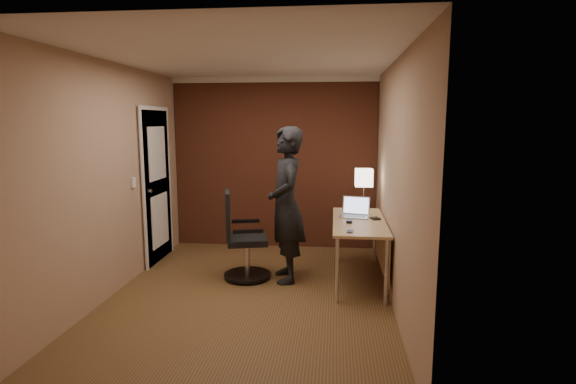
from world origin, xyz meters
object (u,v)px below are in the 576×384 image
Objects in this scene: laptop at (355,211)px; wallet at (375,219)px; office_chair at (241,241)px; person at (286,205)px; desk_lamp at (364,178)px; desk at (365,231)px; phone at (350,232)px; mouse at (349,221)px.

wallet is at bearing -34.17° from laptop.
office_chair is 0.70m from person.
wallet is 0.06× the size of person.
person is (-0.93, -0.67, -0.24)m from desk_lamp.
desk is 13.04× the size of phone.
office_chair is at bearing -177.13° from desk.
mouse is 1.30m from office_chair.
laptop is at bearing 116.40° from desk.
phone is (-0.08, -0.80, -0.06)m from laptop.
wallet is at bearing 28.63° from desk.
desk_lamp is 1.41× the size of laptop.
office_chair is at bearing -154.84° from desk_lamp.
mouse is 0.06× the size of person.
laptop is at bearing 94.59° from person.
laptop is 0.80m from phone.
desk is 15.00× the size of mouse.
wallet reaches higher than desk.
phone is at bearing -83.26° from mouse.
mouse is 0.10× the size of office_chair.
desk_lamp is at bearing 111.41° from person.
desk_lamp reaches higher than desk.
mouse is 0.38m from wallet.
desk_lamp reaches higher than mouse.
mouse is at bearing -104.80° from desk_lamp.
desk_lamp is at bearing 82.26° from mouse.
wallet is at bearing 82.27° from person.
desk is 0.97m from person.
desk_lamp is 0.69m from wallet.
desk_lamp is (0.01, 0.61, 0.55)m from desk.
laptop is at bearing 145.83° from wallet.
wallet is (0.11, -0.55, -0.41)m from desk_lamp.
desk_lamp is 4.65× the size of phone.
phone is 0.91m from person.
mouse is (-0.19, -0.14, 0.14)m from desk.
laptop reaches higher than desk.
office_chair is at bearing 165.29° from phone.
laptop is at bearing 91.00° from phone.
person is (0.53, 0.02, 0.45)m from office_chair.
desk_lamp is at bearing 73.01° from laptop.
desk is 0.28m from mouse.
laptop reaches higher than mouse.
desk is at bearing -63.60° from laptop.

